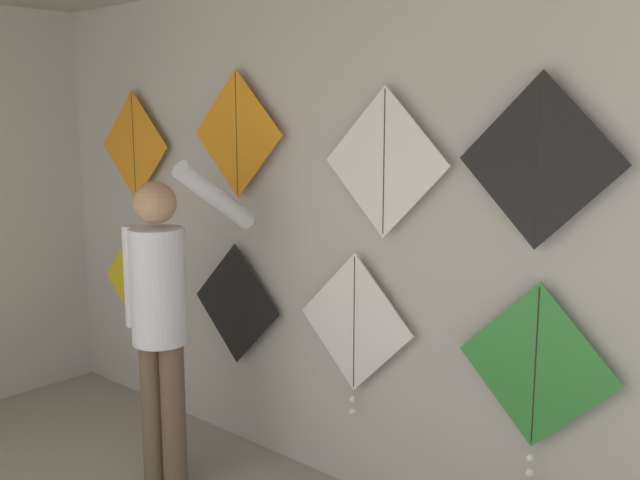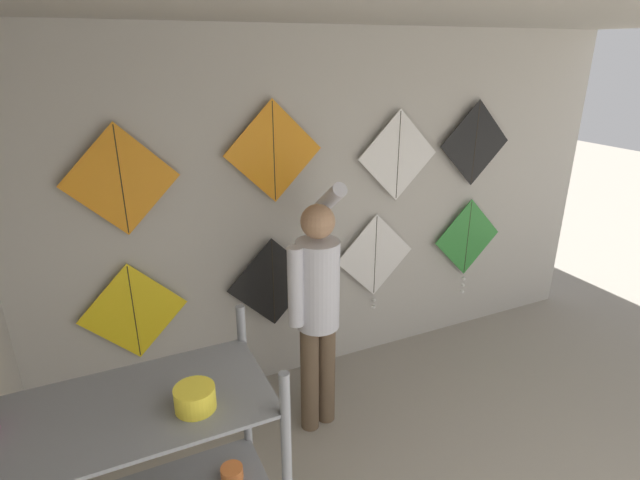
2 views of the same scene
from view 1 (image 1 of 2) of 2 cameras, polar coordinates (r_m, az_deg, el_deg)
The scene contains 10 objects.
back_panel at distance 4.01m, azimuth -0.90°, elevation 0.62°, with size 5.51×0.06×2.80m, color #BCB7AD.
shopkeeper at distance 3.94m, azimuth -12.59°, elevation -5.31°, with size 0.46×0.67×1.83m.
kite_0 at distance 5.24m, azimuth -14.46°, elevation -3.16°, with size 0.75×0.01×0.75m.
kite_1 at distance 4.43m, azimuth -6.76°, elevation -5.10°, with size 0.75×0.01×0.75m.
kite_2 at distance 3.79m, azimuth 2.77°, elevation -6.87°, with size 0.75×0.04×0.89m.
kite_3 at distance 3.29m, azimuth 16.85°, elevation -10.09°, with size 0.75×0.04×0.96m.
kite_4 at distance 5.07m, azimuth -14.65°, elevation 7.29°, with size 0.75×0.01×0.75m.
kite_5 at distance 4.24m, azimuth -6.66°, elevation 8.41°, with size 0.75×0.01×0.75m.
kite_6 at distance 3.53m, azimuth 5.17°, elevation 6.17°, with size 0.75×0.01×0.75m.
kite_7 at distance 3.12m, azimuth 17.12°, elevation 6.04°, with size 0.75×0.01×0.75m.
Camera 1 is at (2.67, 0.78, 2.05)m, focal length 40.00 mm.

